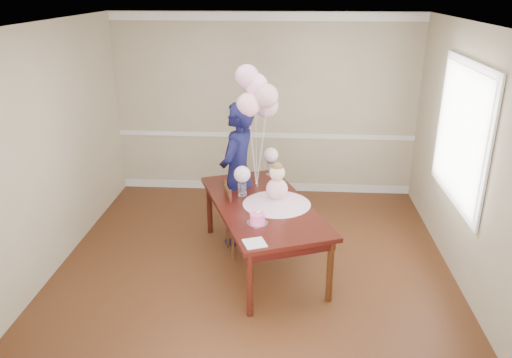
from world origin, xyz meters
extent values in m
cube|color=#361B0D|center=(0.00, 0.00, 0.00)|extent=(4.50, 5.00, 0.00)
cube|color=white|center=(0.00, 0.00, 2.70)|extent=(4.50, 5.00, 0.02)
cube|color=tan|center=(0.00, 2.50, 1.35)|extent=(4.50, 0.02, 2.70)
cube|color=tan|center=(0.00, -2.50, 1.35)|extent=(4.50, 0.02, 2.70)
cube|color=tan|center=(-2.25, 0.00, 1.35)|extent=(0.02, 5.00, 2.70)
cube|color=tan|center=(2.25, 0.00, 1.35)|extent=(0.02, 5.00, 2.70)
cube|color=silver|center=(0.00, 2.49, 0.90)|extent=(4.50, 0.02, 0.07)
cube|color=white|center=(0.00, 2.49, 2.63)|extent=(4.50, 0.02, 0.12)
cube|color=silver|center=(0.00, 2.49, 0.06)|extent=(4.50, 0.02, 0.12)
cube|color=white|center=(2.23, 0.50, 1.55)|extent=(0.02, 1.66, 1.56)
cube|color=silver|center=(2.21, 0.50, 1.55)|extent=(0.01, 1.50, 1.40)
cube|color=black|center=(0.09, 0.28, 0.73)|extent=(1.66, 2.24, 0.05)
cube|color=black|center=(0.09, 0.28, 0.65)|extent=(1.53, 2.11, 0.10)
cylinder|color=black|center=(0.03, -0.73, 0.35)|extent=(0.09, 0.09, 0.70)
cylinder|color=black|center=(0.82, -0.43, 0.35)|extent=(0.09, 0.09, 0.70)
cylinder|color=black|center=(-0.63, 0.99, 0.35)|extent=(0.09, 0.09, 0.70)
cylinder|color=black|center=(0.15, 1.30, 0.35)|extent=(0.09, 0.09, 0.70)
cone|color=#DEA3C5|center=(0.25, 0.29, 0.81)|extent=(0.99, 0.99, 0.10)
sphere|color=#EE96C9|center=(0.25, 0.29, 0.94)|extent=(0.24, 0.24, 0.24)
sphere|color=beige|center=(0.25, 0.29, 1.13)|extent=(0.17, 0.17, 0.17)
sphere|color=brown|center=(0.25, 0.29, 1.19)|extent=(0.12, 0.12, 0.12)
cylinder|color=#B4B4B8|center=(0.07, -0.21, 0.76)|extent=(0.29, 0.29, 0.01)
cylinder|color=#FF50A6|center=(0.07, -0.21, 0.81)|extent=(0.20, 0.20, 0.10)
sphere|color=white|center=(0.07, -0.21, 0.88)|extent=(0.03, 0.03, 0.03)
sphere|color=silver|center=(0.09, -0.18, 0.88)|extent=(0.03, 0.03, 0.03)
cylinder|color=white|center=(-0.16, 0.51, 0.84)|extent=(0.13, 0.13, 0.16)
sphere|color=silver|center=(-0.16, 0.51, 1.02)|extent=(0.19, 0.19, 0.19)
cylinder|color=white|center=(0.14, 1.22, 0.84)|extent=(0.13, 0.13, 0.16)
sphere|color=#F5CDD4|center=(0.14, 1.22, 1.02)|extent=(0.19, 0.19, 0.19)
cube|color=silver|center=(0.07, -0.64, 0.76)|extent=(0.26, 0.26, 0.01)
cylinder|color=silver|center=(-0.01, 0.83, 0.76)|extent=(0.05, 0.05, 0.02)
sphere|color=#FFB4C1|center=(-0.11, 0.80, 1.76)|extent=(0.28, 0.28, 0.28)
sphere|color=#DE9DAC|center=(0.10, 0.82, 1.86)|extent=(0.28, 0.28, 0.28)
sphere|color=#FFB4DC|center=(-0.03, 0.94, 1.96)|extent=(0.28, 0.28, 0.28)
sphere|color=#E7A3C5|center=(-0.13, 0.92, 2.06)|extent=(0.28, 0.28, 0.28)
sphere|color=#D899AE|center=(0.10, 0.96, 1.71)|extent=(0.28, 0.28, 0.28)
cylinder|color=silver|center=(-0.06, 0.82, 1.19)|extent=(0.09, 0.04, 0.84)
cylinder|color=white|center=(0.04, 0.83, 1.24)|extent=(0.12, 0.02, 0.94)
cylinder|color=white|center=(-0.02, 0.89, 1.29)|extent=(0.02, 0.10, 1.04)
cylinder|color=white|center=(-0.07, 0.88, 1.34)|extent=(0.12, 0.07, 1.14)
cylinder|color=white|center=(0.04, 0.90, 1.16)|extent=(0.11, 0.12, 0.78)
cube|color=#34120E|center=(-0.15, 0.50, 0.40)|extent=(0.49, 0.49, 0.04)
cylinder|color=#391E0F|center=(-0.26, 0.30, 0.19)|extent=(0.04, 0.04, 0.38)
cylinder|color=#3B1810|center=(0.05, 0.40, 0.19)|extent=(0.04, 0.04, 0.38)
cylinder|color=#32190D|center=(-0.35, 0.60, 0.19)|extent=(0.04, 0.04, 0.38)
cylinder|color=#3C2110|center=(-0.05, 0.70, 0.19)|extent=(0.04, 0.04, 0.38)
cylinder|color=#35160E|center=(-0.27, 0.30, 0.66)|extent=(0.04, 0.04, 0.50)
cylinder|color=#3E1E10|center=(-0.37, 0.60, 0.66)|extent=(0.04, 0.04, 0.50)
cube|color=#3B2010|center=(-0.32, 0.45, 0.55)|extent=(0.13, 0.35, 0.04)
cube|color=#341D0E|center=(-0.32, 0.45, 0.69)|extent=(0.13, 0.35, 0.04)
cube|color=#3A200F|center=(-0.32, 0.45, 0.83)|extent=(0.13, 0.35, 0.04)
imported|color=black|center=(-0.24, 0.83, 0.90)|extent=(0.62, 0.76, 1.79)
camera|label=1|loc=(0.37, -4.82, 3.06)|focal=35.00mm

